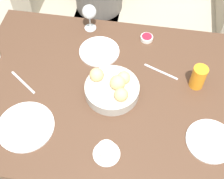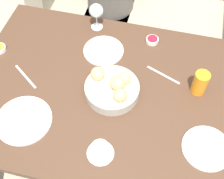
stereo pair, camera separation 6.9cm
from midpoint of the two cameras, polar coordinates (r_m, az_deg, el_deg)
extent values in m
plane|color=#A89E89|center=(2.14, 1.23, -12.11)|extent=(10.00, 10.00, 0.00)
cube|color=#4C3323|center=(1.50, 1.71, -1.22)|extent=(1.55, 0.97, 0.03)
cube|color=#4C3323|center=(2.21, -15.92, 5.19)|extent=(0.06, 0.06, 0.70)
cube|color=#9E937F|center=(2.62, 2.26, 12.51)|extent=(1.57, 0.70, 0.41)
cube|color=#9E937F|center=(2.71, -13.37, 15.39)|extent=(0.14, 0.70, 0.61)
cube|color=#9E937F|center=(2.59, 18.51, 11.82)|extent=(0.14, 0.70, 0.61)
cube|color=#23232D|center=(2.57, -2.94, 11.47)|extent=(0.32, 0.44, 0.41)
cylinder|color=#B2ADA3|center=(1.46, -1.35, -0.10)|extent=(0.26, 0.26, 0.05)
sphere|color=#DBB775|center=(1.45, 0.78, 2.11)|extent=(0.06, 0.06, 0.06)
sphere|color=#DBB775|center=(1.39, 0.26, -1.03)|extent=(0.06, 0.06, 0.06)
sphere|color=#DBB775|center=(1.46, -4.18, 2.65)|extent=(0.07, 0.07, 0.07)
sphere|color=#DBB775|center=(1.43, -0.36, 1.18)|extent=(0.07, 0.07, 0.07)
cylinder|color=white|center=(1.45, -16.85, -6.52)|extent=(0.25, 0.25, 0.01)
cylinder|color=white|center=(1.41, 16.19, -9.07)|extent=(0.21, 0.21, 0.01)
cylinder|color=white|center=(1.65, -3.54, 6.93)|extent=(0.21, 0.21, 0.01)
cylinder|color=orange|center=(1.51, 14.27, 2.17)|extent=(0.07, 0.07, 0.12)
cylinder|color=silver|center=(1.78, -5.11, 11.13)|extent=(0.06, 0.06, 0.00)
cylinder|color=silver|center=(1.75, -5.20, 12.08)|extent=(0.01, 0.01, 0.07)
sphere|color=silver|center=(1.70, -5.40, 13.94)|extent=(0.08, 0.08, 0.08)
cylinder|color=white|center=(1.33, -2.53, -11.73)|extent=(0.12, 0.12, 0.01)
cylinder|color=white|center=(1.30, -2.58, -11.17)|extent=(0.07, 0.07, 0.06)
cylinder|color=white|center=(1.71, 5.20, 9.31)|extent=(0.07, 0.07, 0.02)
cylinder|color=#A3192D|center=(1.70, 5.23, 9.63)|extent=(0.05, 0.05, 0.00)
cube|color=#B7B7BC|center=(1.58, 7.69, 3.20)|extent=(0.17, 0.08, 0.00)
cube|color=#B7B7BC|center=(1.59, -17.16, 1.23)|extent=(0.16, 0.12, 0.00)
camera|label=1|loc=(0.03, -91.36, -1.92)|focal=50.00mm
camera|label=2|loc=(0.03, 88.64, 1.92)|focal=50.00mm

